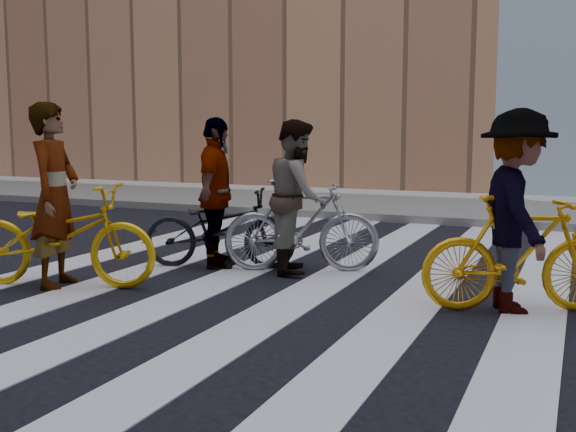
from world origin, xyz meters
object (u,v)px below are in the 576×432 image
Objects in this scene: rider_left at (55,195)px; rider_mid at (298,196)px; bike_dark_rear at (220,228)px; rider_right at (516,211)px; bike_silver_mid at (301,226)px; bike_yellow_left at (60,235)px; rider_rear at (216,193)px; bike_yellow_right at (520,254)px.

rider_mid is (2.07, 1.74, -0.08)m from rider_left.
bike_dark_rear is 3.57m from rider_right.
rider_right is (2.48, -0.84, 0.38)m from bike_silver_mid.
bike_yellow_left is 1.17× the size of rider_mid.
bike_yellow_left is at bearing 128.01° from bike_dark_rear.
rider_rear is (-1.05, -0.18, 0.36)m from bike_silver_mid.
bike_dark_rear is at bearing 79.29° from bike_silver_mid.
rider_left is 1.90m from rider_rear.
rider_rear reaches higher than bike_silver_mid.
rider_mid reaches higher than bike_dark_rear.
rider_right is (-0.05, 0.00, 0.39)m from bike_yellow_right.
bike_dark_rear is 0.94× the size of rider_left.
bike_yellow_left is 0.43m from rider_left.
bike_yellow_left reaches higher than bike_dark_rear.
rider_rear is (-3.53, 0.66, -0.02)m from rider_right.
bike_silver_mid is 1.02m from bike_dark_rear.
bike_dark_rear is at bearing 57.76° from bike_yellow_right.
bike_yellow_left is at bearing 129.28° from rider_rear.
bike_silver_mid is at bearing -97.65° from bike_dark_rear.
rider_rear is (-0.05, 0.00, 0.43)m from bike_dark_rear.
bike_yellow_left reaches higher than bike_silver_mid.
bike_yellow_right is 1.00× the size of rider_mid.
rider_mid is at bearing -97.65° from rider_rear.
rider_right reaches higher than rider_mid.
rider_mid is at bearing -66.36° from rider_left.
rider_rear reaches higher than bike_yellow_left.
rider_right is 3.59m from rider_rear.
rider_right reaches higher than bike_silver_mid.
bike_silver_mid reaches higher than bike_dark_rear.
rider_right is at bearing -118.29° from rider_rear.
bike_silver_mid is 1.00× the size of rider_rear.
rider_left reaches higher than rider_rear.
rider_left is 2.71m from rider_mid.
rider_mid is (0.95, 0.18, 0.41)m from bike_dark_rear.
bike_yellow_right is at bearing -95.43° from rider_left.
bike_yellow_right reaches higher than bike_dark_rear.
bike_dark_rear is at bearing 57.61° from rider_right.
bike_dark_rear is 1.01× the size of rider_rear.
rider_mid is 0.96× the size of rider_right.
rider_mid is at bearing -97.13° from bike_dark_rear.
rider_right is at bearing -129.46° from bike_silver_mid.
rider_mid is at bearing 50.00° from rider_right.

